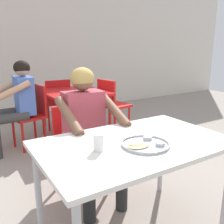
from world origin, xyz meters
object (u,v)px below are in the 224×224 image
at_px(table_background_red, 74,97).
at_px(diner_foreground, 88,124).
at_px(chair_red_far, 57,100).
at_px(chair_red_right, 111,102).
at_px(table_foreground, 134,151).
at_px(chair_red_left, 33,111).
at_px(chair_foreground, 79,141).
at_px(thali_tray, 145,144).
at_px(patron_background, 17,98).
at_px(drinking_cup, 98,142).

bearing_deg(table_background_red, diner_foreground, -108.98).
bearing_deg(chair_red_far, chair_red_right, -46.33).
height_order(table_foreground, chair_red_left, chair_red_left).
distance_m(table_foreground, diner_foreground, 0.60).
bearing_deg(chair_red_right, chair_red_left, 174.62).
height_order(chair_foreground, chair_red_right, chair_red_right).
relative_size(table_foreground, thali_tray, 4.04).
xyz_separation_m(thali_tray, chair_red_right, (1.03, 2.09, -0.23)).
xyz_separation_m(table_foreground, table_background_red, (0.46, 2.07, -0.02)).
height_order(chair_foreground, patron_background, patron_background).
height_order(drinking_cup, chair_red_left, chair_red_left).
bearing_deg(table_background_red, chair_red_far, 95.32).
distance_m(thali_tray, chair_red_right, 2.34).
bearing_deg(drinking_cup, table_foreground, 1.55).
distance_m(chair_foreground, chair_red_right, 1.61).
distance_m(drinking_cup, diner_foreground, 0.65).
distance_m(thali_tray, chair_red_far, 2.80).
height_order(diner_foreground, chair_red_far, diner_foreground).
relative_size(table_foreground, drinking_cup, 11.71).
relative_size(table_foreground, chair_foreground, 1.58).
distance_m(diner_foreground, table_background_red, 1.55).
bearing_deg(table_foreground, table_background_red, 77.51).
relative_size(thali_tray, chair_red_far, 0.38).
height_order(diner_foreground, table_background_red, diner_foreground).
bearing_deg(thali_tray, chair_foreground, 93.80).
relative_size(chair_red_left, chair_red_right, 0.98).
bearing_deg(thali_tray, patron_background, 99.26).
bearing_deg(chair_foreground, patron_background, 103.14).
bearing_deg(table_foreground, diner_foreground, 94.53).
relative_size(thali_tray, patron_background, 0.27).
height_order(table_foreground, diner_foreground, diner_foreground).
relative_size(table_foreground, patron_background, 1.07).
bearing_deg(chair_red_left, table_background_red, -4.20).
distance_m(table_foreground, thali_tray, 0.12).
height_order(table_background_red, chair_red_right, chair_red_right).
bearing_deg(chair_red_far, table_foreground, -98.54).
height_order(thali_tray, chair_red_right, chair_red_right).
distance_m(drinking_cup, chair_red_far, 2.78).
xyz_separation_m(table_foreground, chair_foreground, (-0.04, 0.82, -0.19)).
bearing_deg(chair_foreground, chair_red_left, 94.10).
bearing_deg(patron_background, diner_foreground, -78.88).
xyz_separation_m(thali_tray, chair_red_left, (-0.15, 2.20, -0.25)).
height_order(thali_tray, chair_foreground, chair_foreground).
relative_size(drinking_cup, chair_red_right, 0.13).
bearing_deg(chair_red_far, chair_foreground, -103.51).
height_order(thali_tray, patron_background, patron_background).
relative_size(thali_tray, table_background_red, 0.34).
distance_m(table_foreground, patron_background, 2.10).
height_order(thali_tray, chair_red_far, chair_red_far).
xyz_separation_m(table_foreground, chair_red_left, (-0.14, 2.11, -0.17)).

